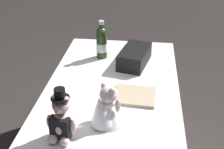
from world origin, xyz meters
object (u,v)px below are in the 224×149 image
object	(u,v)px
champagne_bottle	(102,42)
signing_pen	(63,108)
teddy_bear_groom	(62,120)
teddy_bear_bride	(106,109)
gift_case_black	(134,57)
guestbook	(134,96)

from	to	relation	value
champagne_bottle	signing_pen	bearing A→B (deg)	-10.18
teddy_bear_groom	teddy_bear_bride	size ratio (longest dim) A/B	1.21
teddy_bear_bride	teddy_bear_groom	bearing A→B (deg)	-55.89
teddy_bear_groom	champagne_bottle	distance (m)	0.97
gift_case_black	teddy_bear_groom	bearing A→B (deg)	-20.16
teddy_bear_groom	gift_case_black	distance (m)	0.94
champagne_bottle	gift_case_black	xyz separation A→B (m)	(0.08, 0.26, -0.07)
signing_pen	guestbook	size ratio (longest dim) A/B	0.50
teddy_bear_groom	champagne_bottle	world-z (taller)	champagne_bottle
gift_case_black	signing_pen	bearing A→B (deg)	-31.67
gift_case_black	guestbook	distance (m)	0.46
signing_pen	guestbook	bearing A→B (deg)	113.61
teddy_bear_bride	signing_pen	bearing A→B (deg)	-110.14
signing_pen	guestbook	xyz separation A→B (m)	(-0.18, 0.42, 0.01)
teddy_bear_groom	gift_case_black	bearing A→B (deg)	159.84
teddy_bear_groom	guestbook	distance (m)	0.56
teddy_bear_groom	guestbook	xyz separation A→B (m)	(-0.43, 0.35, -0.10)
signing_pen	champagne_bottle	bearing A→B (deg)	169.82
champagne_bottle	signing_pen	size ratio (longest dim) A/B	2.27
signing_pen	guestbook	world-z (taller)	guestbook
teddy_bear_groom	signing_pen	distance (m)	0.27
signing_pen	teddy_bear_groom	bearing A→B (deg)	15.99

